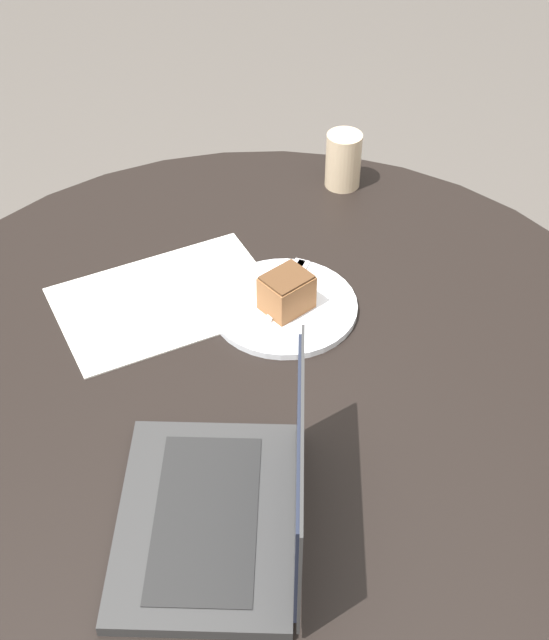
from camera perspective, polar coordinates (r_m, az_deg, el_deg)
ground_plane at (r=1.97m, az=-0.51°, el=-17.80°), size 12.00×12.00×0.00m
dining_table at (r=1.48m, az=-0.65°, el=-6.11°), size 1.30×1.30×0.71m
paper_document at (r=1.53m, az=-6.97°, el=1.30°), size 0.41×0.33×0.00m
plate at (r=1.50m, az=0.64°, el=0.87°), size 0.25×0.25×0.01m
cake_slice at (r=1.47m, az=0.78°, el=1.79°), size 0.08×0.06×0.07m
fork at (r=1.54m, az=0.98°, el=2.37°), size 0.16×0.10×0.00m
coffee_glass at (r=1.78m, az=4.43°, el=10.16°), size 0.07×0.07×0.11m
laptop at (r=1.19m, az=-2.96°, el=-11.96°), size 0.40×0.40×0.22m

